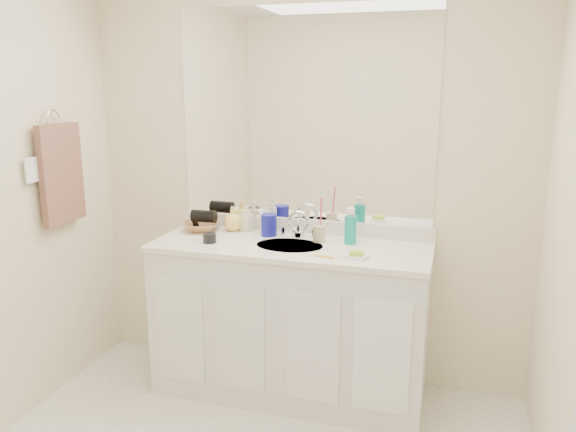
# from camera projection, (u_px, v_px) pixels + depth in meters

# --- Properties ---
(wall_back) EXTENTS (2.60, 0.02, 2.40)m
(wall_back) POSITION_uv_depth(u_px,v_px,m) (304.00, 179.00, 3.26)
(wall_back) COLOR #F8E9C2
(wall_back) RESTS_ON floor
(vanity_cabinet) EXTENTS (1.50, 0.55, 0.85)m
(vanity_cabinet) POSITION_uv_depth(u_px,v_px,m) (291.00, 321.00, 3.18)
(vanity_cabinet) COLOR silver
(vanity_cabinet) RESTS_ON floor
(countertop) EXTENTS (1.52, 0.57, 0.03)m
(countertop) POSITION_uv_depth(u_px,v_px,m) (291.00, 247.00, 3.08)
(countertop) COLOR white
(countertop) RESTS_ON vanity_cabinet
(backsplash) EXTENTS (1.52, 0.03, 0.08)m
(backsplash) POSITION_uv_depth(u_px,v_px,m) (303.00, 226.00, 3.31)
(backsplash) COLOR white
(backsplash) RESTS_ON countertop
(sink_basin) EXTENTS (0.37, 0.37, 0.02)m
(sink_basin) POSITION_uv_depth(u_px,v_px,m) (290.00, 247.00, 3.06)
(sink_basin) COLOR #B8B6A1
(sink_basin) RESTS_ON countertop
(faucet) EXTENTS (0.02, 0.02, 0.11)m
(faucet) POSITION_uv_depth(u_px,v_px,m) (298.00, 227.00, 3.21)
(faucet) COLOR silver
(faucet) RESTS_ON countertop
(mirror) EXTENTS (1.48, 0.01, 1.20)m
(mirror) POSITION_uv_depth(u_px,v_px,m) (304.00, 116.00, 3.17)
(mirror) COLOR white
(mirror) RESTS_ON wall_back
(blue_mug) EXTENTS (0.11, 0.11, 0.13)m
(blue_mug) POSITION_uv_depth(u_px,v_px,m) (269.00, 225.00, 3.24)
(blue_mug) COLOR #151793
(blue_mug) RESTS_ON countertop
(tan_cup) EXTENTS (0.07, 0.07, 0.09)m
(tan_cup) POSITION_uv_depth(u_px,v_px,m) (319.00, 234.00, 3.11)
(tan_cup) COLOR #BEB286
(tan_cup) RESTS_ON countertop
(toothbrush) EXTENTS (0.02, 0.04, 0.20)m
(toothbrush) POSITION_uv_depth(u_px,v_px,m) (321.00, 215.00, 3.09)
(toothbrush) COLOR #E13B73
(toothbrush) RESTS_ON tan_cup
(mouthwash_bottle) EXTENTS (0.08, 0.08, 0.16)m
(mouthwash_bottle) POSITION_uv_depth(u_px,v_px,m) (350.00, 230.00, 3.07)
(mouthwash_bottle) COLOR #0C998B
(mouthwash_bottle) RESTS_ON countertop
(soap_dish) EXTENTS (0.13, 0.11, 0.01)m
(soap_dish) POSITION_uv_depth(u_px,v_px,m) (356.00, 256.00, 2.83)
(soap_dish) COLOR white
(soap_dish) RESTS_ON countertop
(green_soap) EXTENTS (0.08, 0.06, 0.03)m
(green_soap) POSITION_uv_depth(u_px,v_px,m) (356.00, 253.00, 2.83)
(green_soap) COLOR #B1D233
(green_soap) RESTS_ON soap_dish
(orange_comb) EXTENTS (0.11, 0.04, 0.00)m
(orange_comb) POSITION_uv_depth(u_px,v_px,m) (324.00, 256.00, 2.85)
(orange_comb) COLOR gold
(orange_comb) RESTS_ON countertop
(dark_jar) EXTENTS (0.08, 0.08, 0.05)m
(dark_jar) POSITION_uv_depth(u_px,v_px,m) (210.00, 238.00, 3.10)
(dark_jar) COLOR black
(dark_jar) RESTS_ON countertop
(soap_bottle_white) EXTENTS (0.08, 0.08, 0.18)m
(soap_bottle_white) POSITION_uv_depth(u_px,v_px,m) (266.00, 217.00, 3.31)
(soap_bottle_white) COLOR silver
(soap_bottle_white) RESTS_ON countertop
(soap_bottle_cream) EXTENTS (0.09, 0.09, 0.15)m
(soap_bottle_cream) POSITION_uv_depth(u_px,v_px,m) (248.00, 218.00, 3.34)
(soap_bottle_cream) COLOR beige
(soap_bottle_cream) RESTS_ON countertop
(soap_bottle_yellow) EXTENTS (0.12, 0.12, 0.14)m
(soap_bottle_yellow) POSITION_uv_depth(u_px,v_px,m) (233.00, 219.00, 3.35)
(soap_bottle_yellow) COLOR #FBD461
(soap_bottle_yellow) RESTS_ON countertop
(wicker_basket) EXTENTS (0.27, 0.27, 0.05)m
(wicker_basket) POSITION_uv_depth(u_px,v_px,m) (201.00, 226.00, 3.35)
(wicker_basket) COLOR #98623D
(wicker_basket) RESTS_ON countertop
(hair_dryer) EXTENTS (0.15, 0.08, 0.07)m
(hair_dryer) POSITION_uv_depth(u_px,v_px,m) (204.00, 216.00, 3.33)
(hair_dryer) COLOR black
(hair_dryer) RESTS_ON wicker_basket
(towel_ring) EXTENTS (0.01, 0.11, 0.11)m
(towel_ring) POSITION_uv_depth(u_px,v_px,m) (53.00, 119.00, 3.04)
(towel_ring) COLOR silver
(towel_ring) RESTS_ON wall_left
(hand_towel) EXTENTS (0.04, 0.32, 0.55)m
(hand_towel) POSITION_uv_depth(u_px,v_px,m) (61.00, 174.00, 3.10)
(hand_towel) COLOR brown
(hand_towel) RESTS_ON towel_ring
(switch_plate) EXTENTS (0.01, 0.08, 0.13)m
(switch_plate) POSITION_uv_depth(u_px,v_px,m) (31.00, 170.00, 2.91)
(switch_plate) COLOR white
(switch_plate) RESTS_ON wall_left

